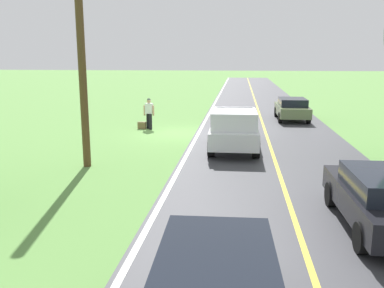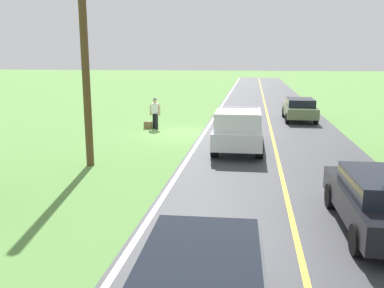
{
  "view_description": "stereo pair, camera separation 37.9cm",
  "coord_description": "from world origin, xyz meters",
  "px_view_note": "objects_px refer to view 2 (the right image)",
  "views": [
    {
      "loc": [
        -3.24,
        21.51,
        4.03
      ],
      "look_at": [
        -1.85,
        9.34,
        1.44
      ],
      "focal_mm": 38.84,
      "sensor_mm": 36.0,
      "label": 1
    },
    {
      "loc": [
        -3.61,
        21.46,
        4.03
      ],
      "look_at": [
        -1.85,
        9.34,
        1.44
      ],
      "focal_mm": 38.84,
      "sensor_mm": 36.0,
      "label": 2
    }
  ],
  "objects_px": {
    "suitcase_carried": "(148,125)",
    "sedan_near_oncoming": "(300,109)",
    "sedan_mid_oncoming": "(382,200)",
    "hitchhiker_walking": "(155,112)",
    "utility_pole_roadside": "(85,59)",
    "pickup_truck_passing": "(238,128)"
  },
  "relations": [
    {
      "from": "hitchhiker_walking",
      "to": "suitcase_carried",
      "type": "distance_m",
      "value": 0.89
    },
    {
      "from": "pickup_truck_passing",
      "to": "sedan_near_oncoming",
      "type": "bearing_deg",
      "value": -111.32
    },
    {
      "from": "hitchhiker_walking",
      "to": "utility_pole_roadside",
      "type": "height_order",
      "value": "utility_pole_roadside"
    },
    {
      "from": "hitchhiker_walking",
      "to": "sedan_near_oncoming",
      "type": "bearing_deg",
      "value": -152.52
    },
    {
      "from": "pickup_truck_passing",
      "to": "sedan_mid_oncoming",
      "type": "height_order",
      "value": "pickup_truck_passing"
    },
    {
      "from": "sedan_mid_oncoming",
      "to": "pickup_truck_passing",
      "type": "bearing_deg",
      "value": -66.15
    },
    {
      "from": "suitcase_carried",
      "to": "sedan_near_oncoming",
      "type": "height_order",
      "value": "sedan_near_oncoming"
    },
    {
      "from": "suitcase_carried",
      "to": "pickup_truck_passing",
      "type": "relative_size",
      "value": 0.08
    },
    {
      "from": "sedan_near_oncoming",
      "to": "sedan_mid_oncoming",
      "type": "bearing_deg",
      "value": 90.17
    },
    {
      "from": "pickup_truck_passing",
      "to": "sedan_mid_oncoming",
      "type": "distance_m",
      "value": 8.97
    },
    {
      "from": "suitcase_carried",
      "to": "utility_pole_roadside",
      "type": "relative_size",
      "value": 0.06
    },
    {
      "from": "sedan_mid_oncoming",
      "to": "sedan_near_oncoming",
      "type": "height_order",
      "value": "same"
    },
    {
      "from": "hitchhiker_walking",
      "to": "sedan_mid_oncoming",
      "type": "bearing_deg",
      "value": 123.01
    },
    {
      "from": "hitchhiker_walking",
      "to": "sedan_mid_oncoming",
      "type": "relative_size",
      "value": 0.39
    },
    {
      "from": "sedan_mid_oncoming",
      "to": "utility_pole_roadside",
      "type": "height_order",
      "value": "utility_pole_roadside"
    },
    {
      "from": "pickup_truck_passing",
      "to": "sedan_mid_oncoming",
      "type": "relative_size",
      "value": 1.22
    },
    {
      "from": "sedan_near_oncoming",
      "to": "utility_pole_roadside",
      "type": "xyz_separation_m",
      "value": [
        8.98,
        12.62,
        3.18
      ]
    },
    {
      "from": "sedan_mid_oncoming",
      "to": "utility_pole_roadside",
      "type": "xyz_separation_m",
      "value": [
        9.03,
        -4.75,
        3.18
      ]
    },
    {
      "from": "hitchhiker_walking",
      "to": "sedan_near_oncoming",
      "type": "distance_m",
      "value": 9.47
    },
    {
      "from": "suitcase_carried",
      "to": "hitchhiker_walking",
      "type": "bearing_deg",
      "value": 100.86
    },
    {
      "from": "hitchhiker_walking",
      "to": "sedan_mid_oncoming",
      "type": "distance_m",
      "value": 15.51
    },
    {
      "from": "pickup_truck_passing",
      "to": "utility_pole_roadside",
      "type": "xyz_separation_m",
      "value": [
        5.4,
        3.46,
        2.96
      ]
    }
  ]
}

